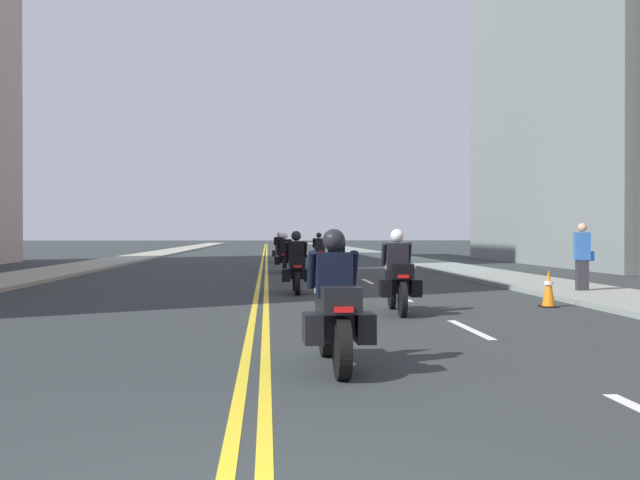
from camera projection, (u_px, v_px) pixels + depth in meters
name	position (u px, v px, depth m)	size (l,w,h in m)	color
ground_plane	(265.00, 256.00, 51.40)	(264.00, 264.00, 0.00)	#2B3132
sidewalk_left	(147.00, 255.00, 50.81)	(2.75, 144.00, 0.12)	#99988A
sidewalk_right	(380.00, 255.00, 51.98)	(2.75, 144.00, 0.12)	gray
centreline_yellow_inner	(263.00, 256.00, 51.39)	(0.12, 132.00, 0.01)	yellow
centreline_yellow_outer	(267.00, 256.00, 51.41)	(0.12, 132.00, 0.01)	yellow
lane_dashes_white	(340.00, 268.00, 32.69)	(0.14, 56.40, 0.01)	silver
building_right_1	(605.00, 37.00, 37.65)	(8.27, 20.62, 23.27)	slate
motorcycle_0	(335.00, 312.00, 8.29)	(0.77, 2.15, 1.58)	black
motorcycle_1	(398.00, 278.00, 14.06)	(0.78, 2.17, 1.62)	black
motorcycle_2	(296.00, 268.00, 18.96)	(0.76, 2.09, 1.61)	black
motorcycle_3	(337.00, 261.00, 24.37)	(0.77, 2.16, 1.57)	black
motorcycle_4	(285.00, 256.00, 29.42)	(0.78, 2.26, 1.59)	black
motorcycle_5	(319.00, 253.00, 34.65)	(0.77, 2.13, 1.61)	black
motorcycle_6	(279.00, 250.00, 39.98)	(0.77, 2.16, 1.65)	black
traffic_cone_0	(549.00, 288.00, 15.31)	(0.34, 0.34, 0.80)	black
pedestrian_0	(582.00, 258.00, 18.38)	(0.49, 0.24, 1.80)	#2B2A30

